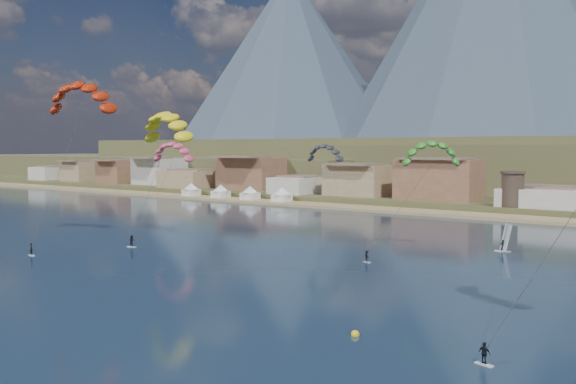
{
  "coord_description": "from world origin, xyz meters",
  "views": [
    {
      "loc": [
        51.39,
        -36.19,
        15.99
      ],
      "look_at": [
        0.0,
        32.0,
        10.0
      ],
      "focal_mm": 39.01,
      "sensor_mm": 36.0,
      "label": 1
    }
  ],
  "objects_px": {
    "kitesurfer_red": "(81,93)",
    "buoy": "(355,334)",
    "watchtower": "(513,189)",
    "kitesurfer_green": "(431,150)",
    "kitesurfer_yellow": "(167,123)",
    "windsurfer": "(504,243)"
  },
  "relations": [
    {
      "from": "kitesurfer_yellow",
      "to": "windsurfer",
      "type": "xyz_separation_m",
      "value": [
        51.93,
        21.77,
        -19.07
      ]
    },
    {
      "from": "kitesurfer_red",
      "to": "windsurfer",
      "type": "bearing_deg",
      "value": 26.9
    },
    {
      "from": "watchtower",
      "to": "buoy",
      "type": "relative_size",
      "value": 11.68
    },
    {
      "from": "watchtower",
      "to": "buoy",
      "type": "distance_m",
      "value": 106.9
    },
    {
      "from": "kitesurfer_red",
      "to": "buoy",
      "type": "distance_m",
      "value": 73.86
    },
    {
      "from": "watchtower",
      "to": "kitesurfer_green",
      "type": "xyz_separation_m",
      "value": [
        6.44,
        -61.12,
        9.31
      ]
    },
    {
      "from": "kitesurfer_red",
      "to": "windsurfer",
      "type": "distance_m",
      "value": 74.04
    },
    {
      "from": "kitesurfer_green",
      "to": "buoy",
      "type": "distance_m",
      "value": 48.29
    },
    {
      "from": "windsurfer",
      "to": "buoy",
      "type": "distance_m",
      "value": 51.6
    },
    {
      "from": "watchtower",
      "to": "kitesurfer_green",
      "type": "distance_m",
      "value": 62.16
    },
    {
      "from": "watchtower",
      "to": "kitesurfer_green",
      "type": "bearing_deg",
      "value": -83.98
    },
    {
      "from": "buoy",
      "to": "windsurfer",
      "type": "bearing_deg",
      "value": 94.52
    },
    {
      "from": "kitesurfer_red",
      "to": "windsurfer",
      "type": "xyz_separation_m",
      "value": [
        62.44,
        31.67,
        -24.07
      ]
    },
    {
      "from": "kitesurfer_yellow",
      "to": "kitesurfer_red",
      "type": "bearing_deg",
      "value": -136.71
    },
    {
      "from": "kitesurfer_green",
      "to": "buoy",
      "type": "bearing_deg",
      "value": -73.44
    },
    {
      "from": "watchtower",
      "to": "kitesurfer_yellow",
      "type": "distance_m",
      "value": 84.84
    },
    {
      "from": "kitesurfer_green",
      "to": "windsurfer",
      "type": "distance_m",
      "value": 18.53
    },
    {
      "from": "watchtower",
      "to": "kitesurfer_red",
      "type": "relative_size",
      "value": 0.28
    },
    {
      "from": "kitesurfer_red",
      "to": "kitesurfer_yellow",
      "type": "xyz_separation_m",
      "value": [
        10.51,
        9.9,
        -5.0
      ]
    },
    {
      "from": "buoy",
      "to": "kitesurfer_red",
      "type": "bearing_deg",
      "value": 163.46
    },
    {
      "from": "kitesurfer_red",
      "to": "kitesurfer_yellow",
      "type": "bearing_deg",
      "value": 43.29
    },
    {
      "from": "kitesurfer_red",
      "to": "buoy",
      "type": "relative_size",
      "value": 41.06
    }
  ]
}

